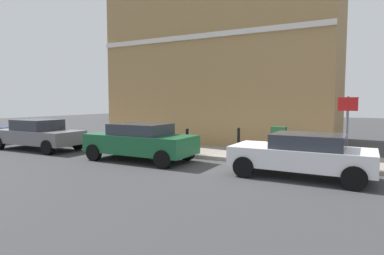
{
  "coord_description": "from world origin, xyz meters",
  "views": [
    {
      "loc": [
        -10.86,
        -3.01,
        2.28
      ],
      "look_at": [
        0.96,
        3.25,
        1.2
      ],
      "focal_mm": 30.16,
      "sensor_mm": 36.0,
      "label": 1
    }
  ],
  "objects": [
    {
      "name": "ground",
      "position": [
        0.0,
        0.0,
        0.0
      ],
      "size": [
        80.0,
        80.0,
        0.0
      ],
      "primitive_type": "plane",
      "color": "#38383A"
    },
    {
      "name": "utility_cabinet",
      "position": [
        1.89,
        -0.12,
        0.68
      ],
      "size": [
        0.46,
        0.61,
        1.15
      ],
      "color": "#1E4C28",
      "rests_on": "sidewalk"
    },
    {
      "name": "car_white",
      "position": [
        -0.86,
        -1.46,
        0.71
      ],
      "size": [
        1.96,
        4.09,
        1.33
      ],
      "rotation": [
        0.0,
        0.0,
        1.56
      ],
      "color": "silver",
      "rests_on": "ground"
    },
    {
      "name": "sidewalk",
      "position": [
        1.83,
        6.0,
        0.07
      ],
      "size": [
        2.74,
        30.0,
        0.15
      ],
      "primitive_type": "cube",
      "color": "gray",
      "rests_on": "ground"
    },
    {
      "name": "car_grey",
      "position": [
        -0.86,
        10.55,
        0.74
      ],
      "size": [
        1.98,
        4.49,
        1.43
      ],
      "rotation": [
        0.0,
        0.0,
        1.59
      ],
      "color": "slate",
      "rests_on": "ground"
    },
    {
      "name": "bollard_far_kerb",
      "position": [
        0.71,
        3.35,
        0.7
      ],
      "size": [
        0.14,
        0.14,
        1.04
      ],
      "color": "black",
      "rests_on": "sidewalk"
    },
    {
      "name": "car_green",
      "position": [
        -0.91,
        4.52,
        0.76
      ],
      "size": [
        1.93,
        4.27,
        1.43
      ],
      "rotation": [
        0.0,
        0.0,
        1.57
      ],
      "color": "#195933",
      "rests_on": "ground"
    },
    {
      "name": "corner_building",
      "position": [
        7.08,
        3.92,
        4.7
      ],
      "size": [
        7.87,
        11.83,
        9.39
      ],
      "color": "#9E7A4C",
      "rests_on": "ground"
    },
    {
      "name": "bollard_near_cabinet",
      "position": [
        1.99,
        1.58,
        0.7
      ],
      "size": [
        0.14,
        0.14,
        1.04
      ],
      "color": "black",
      "rests_on": "sidewalk"
    },
    {
      "name": "street_sign",
      "position": [
        0.73,
        -2.58,
        1.66
      ],
      "size": [
        0.08,
        0.6,
        2.3
      ],
      "color": "#59595B",
      "rests_on": "sidewalk"
    }
  ]
}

